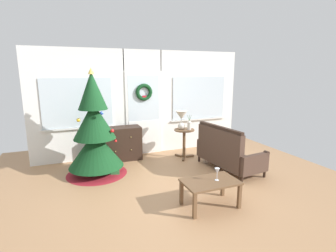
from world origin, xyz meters
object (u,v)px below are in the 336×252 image
object	(u,v)px
dresser_cabinet	(121,143)
table_lamp	(181,117)
flower_vase	(189,125)
coffee_table	(210,185)
christmas_tree	(95,135)
wine_glass	(217,171)
gift_box	(114,170)
side_table	(184,138)
settee_sofa	(226,153)

from	to	relation	value
dresser_cabinet	table_lamp	world-z (taller)	table_lamp
flower_vase	coffee_table	distance (m)	2.30
coffee_table	christmas_tree	bearing A→B (deg)	126.77
flower_vase	christmas_tree	bearing A→B (deg)	-175.26
coffee_table	wine_glass	xyz separation A→B (m)	(0.10, -0.02, 0.20)
wine_glass	gift_box	bearing A→B (deg)	124.83
side_table	table_lamp	world-z (taller)	table_lamp
table_lamp	wine_glass	world-z (taller)	table_lamp
coffee_table	gift_box	distance (m)	2.13
dresser_cabinet	wine_glass	world-z (taller)	dresser_cabinet
flower_vase	gift_box	world-z (taller)	flower_vase
dresser_cabinet	gift_box	size ratio (longest dim) A/B	5.07
settee_sofa	coffee_table	size ratio (longest dim) A/B	1.83
coffee_table	gift_box	xyz separation A→B (m)	(-1.15, 1.78, -0.26)
christmas_tree	wine_glass	distance (m)	2.54
settee_sofa	gift_box	size ratio (longest dim) A/B	8.65
dresser_cabinet	coffee_table	distance (m)	2.76
wine_glass	side_table	bearing A→B (deg)	77.45
settee_sofa	side_table	size ratio (longest dim) A/B	2.21
settee_sofa	coffee_table	bearing A→B (deg)	-132.34
settee_sofa	side_table	xyz separation A→B (m)	(-0.49, 1.02, 0.12)
wine_glass	gift_box	size ratio (longest dim) A/B	1.09
side_table	table_lamp	distance (m)	0.49
side_table	coffee_table	bearing A→B (deg)	-105.08
coffee_table	table_lamp	bearing A→B (deg)	76.62
side_table	flower_vase	size ratio (longest dim) A/B	2.00
flower_vase	dresser_cabinet	bearing A→B (deg)	162.01
wine_glass	flower_vase	bearing A→B (deg)	74.63
coffee_table	wine_glass	world-z (taller)	wine_glass
dresser_cabinet	settee_sofa	world-z (taller)	settee_sofa
flower_vase	gift_box	xyz separation A→B (m)	(-1.85, -0.37, -0.73)
table_lamp	flower_vase	xyz separation A→B (m)	(0.16, -0.10, -0.17)
settee_sofa	wine_glass	world-z (taller)	settee_sofa
christmas_tree	gift_box	size ratio (longest dim) A/B	11.80
side_table	coffee_table	world-z (taller)	side_table
settee_sofa	flower_vase	bearing A→B (deg)	112.08
settee_sofa	flower_vase	size ratio (longest dim) A/B	4.42
dresser_cabinet	wine_glass	distance (m)	2.82
flower_vase	coffee_table	size ratio (longest dim) A/B	0.41
coffee_table	gift_box	world-z (taller)	coffee_table
coffee_table	flower_vase	bearing A→B (deg)	72.07
christmas_tree	settee_sofa	size ratio (longest dim) A/B	1.36
christmas_tree	side_table	size ratio (longest dim) A/B	3.01
settee_sofa	wine_glass	distance (m)	1.57
dresser_cabinet	side_table	bearing A→B (deg)	-16.98
dresser_cabinet	wine_glass	size ratio (longest dim) A/B	4.64
table_lamp	gift_box	bearing A→B (deg)	-164.50
gift_box	wine_glass	bearing A→B (deg)	-55.17
flower_vase	wine_glass	size ratio (longest dim) A/B	1.79
table_lamp	wine_glass	xyz separation A→B (m)	(-0.44, -2.26, -0.43)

